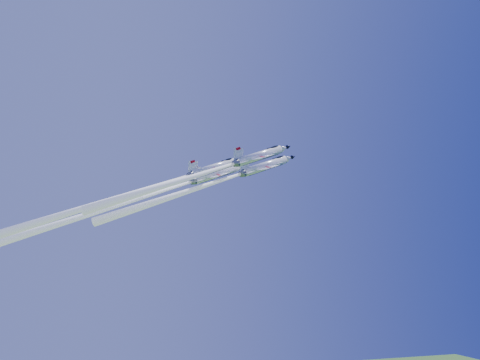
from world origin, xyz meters
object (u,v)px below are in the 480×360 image
object	(u,v)px
jet_right	(204,173)
jet_slot	(141,191)
jet_lead	(211,184)
jet_left	(124,203)

from	to	relation	value
jet_right	jet_slot	bearing A→B (deg)	-135.41
jet_lead	jet_slot	xyz separation A→B (m)	(-15.88, -6.13, -2.96)
jet_slot	jet_lead	bearing A→B (deg)	96.43
jet_right	jet_slot	world-z (taller)	jet_slot
jet_left	jet_slot	size ratio (longest dim) A/B	1.27
jet_lead	jet_left	xyz separation A→B (m)	(-18.37, -0.01, -4.85)
jet_left	jet_slot	distance (m)	6.88
jet_lead	jet_right	world-z (taller)	jet_lead
jet_lead	jet_right	xyz separation A→B (m)	(-4.79, -12.73, 0.05)
jet_lead	jet_right	size ratio (longest dim) A/B	1.11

